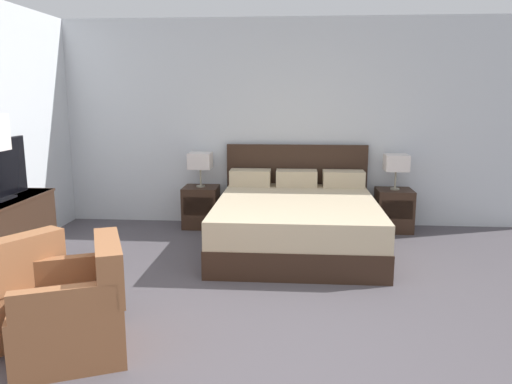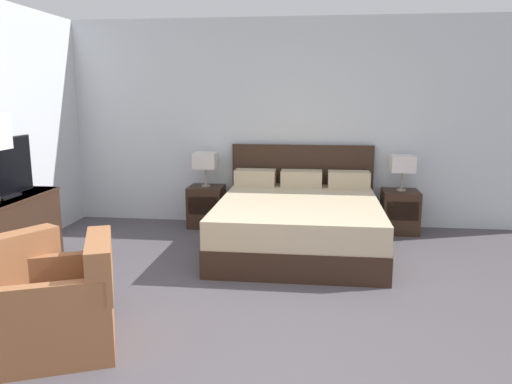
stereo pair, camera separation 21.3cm
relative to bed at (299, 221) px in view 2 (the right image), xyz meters
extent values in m
plane|color=#4C474C|center=(-0.26, -2.68, -0.30)|extent=(11.21, 11.21, 0.00)
cube|color=silver|center=(-0.26, 1.09, 1.03)|extent=(6.79, 0.06, 2.66)
cube|color=#332116|center=(0.00, -0.08, -0.16)|extent=(1.75, 2.10, 0.28)
cube|color=#C6B28E|center=(0.00, -0.08, 0.12)|extent=(1.73, 2.08, 0.28)
cube|color=#332116|center=(0.00, 0.99, 0.23)|extent=(1.82, 0.05, 1.06)
cube|color=#C6B28E|center=(-0.59, 0.80, 0.35)|extent=(0.51, 0.28, 0.20)
cube|color=#C6B28E|center=(0.00, 0.80, 0.35)|extent=(0.51, 0.28, 0.20)
cube|color=#C6B28E|center=(0.59, 0.80, 0.35)|extent=(0.51, 0.28, 0.20)
cube|color=#332116|center=(-1.23, 0.79, -0.04)|extent=(0.44, 0.42, 0.53)
cube|color=black|center=(-1.23, 0.58, 0.01)|extent=(0.38, 0.01, 0.23)
cube|color=#332116|center=(1.23, 0.79, -0.04)|extent=(0.44, 0.42, 0.53)
cube|color=black|center=(1.23, 0.58, 0.01)|extent=(0.38, 0.01, 0.23)
cylinder|color=gray|center=(-1.23, 0.79, 0.24)|extent=(0.11, 0.11, 0.02)
cylinder|color=gray|center=(-1.23, 0.79, 0.36)|extent=(0.02, 0.02, 0.22)
cube|color=silver|center=(-1.23, 0.79, 0.57)|extent=(0.29, 0.29, 0.20)
cylinder|color=gray|center=(1.23, 0.79, 0.24)|extent=(0.11, 0.11, 0.02)
cylinder|color=gray|center=(1.23, 0.79, 0.36)|extent=(0.02, 0.02, 0.22)
cube|color=silver|center=(1.23, 0.79, 0.57)|extent=(0.29, 0.29, 0.20)
cube|color=#332116|center=(-2.79, -1.02, 0.06)|extent=(0.46, 1.10, 0.73)
cube|color=#382419|center=(-2.79, -1.02, 0.41)|extent=(0.48, 1.13, 0.02)
cube|color=black|center=(-2.79, -1.07, 0.43)|extent=(0.18, 0.29, 0.02)
cube|color=black|center=(-2.79, -1.07, 0.71)|extent=(0.04, 0.94, 0.56)
cube|color=black|center=(-2.77, -1.07, 0.71)|extent=(0.01, 0.91, 0.54)
cube|color=#935B38|center=(-1.91, -2.38, 0.28)|extent=(0.48, 0.67, 0.36)
cube|color=#935B38|center=(-2.00, -1.99, 0.19)|extent=(0.59, 0.39, 0.18)
cube|color=#935B38|center=(-1.50, -2.50, -0.10)|extent=(0.89, 0.89, 0.40)
cube|color=#935B38|center=(-1.26, -2.39, 0.28)|extent=(0.41, 0.69, 0.36)
cube|color=#935B38|center=(-1.39, -2.77, 0.19)|extent=(0.61, 0.33, 0.18)
cube|color=#935B38|center=(-1.62, -2.23, 0.19)|extent=(0.61, 0.33, 0.18)
cylinder|color=gray|center=(-2.53, -1.66, -0.29)|extent=(0.28, 0.28, 0.02)
camera|label=1|loc=(-0.04, -5.46, 1.40)|focal=35.00mm
camera|label=2|loc=(0.18, -5.44, 1.40)|focal=35.00mm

